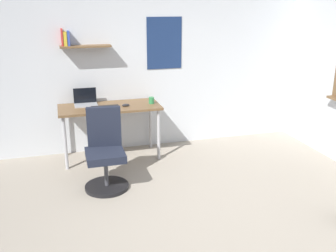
{
  "coord_description": "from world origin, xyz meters",
  "views": [
    {
      "loc": [
        -1.21,
        -3.02,
        2.12
      ],
      "look_at": [
        -0.13,
        0.72,
        0.85
      ],
      "focal_mm": 40.77,
      "sensor_mm": 36.0,
      "label": 1
    }
  ],
  "objects": [
    {
      "name": "wall_back",
      "position": [
        -0.0,
        2.45,
        1.3
      ],
      "size": [
        5.0,
        0.3,
        2.6
      ],
      "color": "silver",
      "rests_on": "ground"
    },
    {
      "name": "ground_plane",
      "position": [
        0.0,
        0.0,
        0.0
      ],
      "size": [
        5.2,
        5.2,
        0.0
      ],
      "primitive_type": "plane",
      "color": "#9E9384",
      "rests_on": "ground"
    },
    {
      "name": "coffee_mug",
      "position": [
        0.0,
        2.04,
        0.8
      ],
      "size": [
        0.08,
        0.08,
        0.09
      ],
      "primitive_type": "cylinder",
      "color": "#338C4C",
      "rests_on": "desk"
    },
    {
      "name": "desk",
      "position": [
        -0.59,
        2.07,
        0.68
      ],
      "size": [
        1.38,
        0.61,
        0.76
      ],
      "color": "brown",
      "rests_on": "ground"
    },
    {
      "name": "keyboard",
      "position": [
        -0.65,
        1.99,
        0.77
      ],
      "size": [
        0.37,
        0.13,
        0.02
      ],
      "primitive_type": "cube",
      "color": "black",
      "rests_on": "desk"
    },
    {
      "name": "laptop",
      "position": [
        -0.9,
        2.21,
        0.81
      ],
      "size": [
        0.31,
        0.21,
        0.23
      ],
      "color": "#ADAFB5",
      "rests_on": "desk"
    },
    {
      "name": "office_chair",
      "position": [
        -0.77,
        1.19,
        0.41
      ],
      "size": [
        0.52,
        0.52,
        0.95
      ],
      "color": "black",
      "rests_on": "ground"
    },
    {
      "name": "computer_mouse",
      "position": [
        -0.37,
        1.99,
        0.78
      ],
      "size": [
        0.1,
        0.06,
        0.03
      ],
      "primitive_type": "ellipsoid",
      "color": "#262628",
      "rests_on": "desk"
    }
  ]
}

